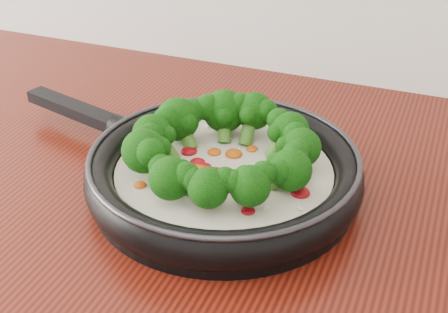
% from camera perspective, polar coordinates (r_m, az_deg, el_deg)
% --- Properties ---
extents(skillet, '(0.53, 0.39, 0.09)m').
position_cam_1_polar(skillet, '(0.71, -0.27, -0.85)').
color(skillet, black).
rests_on(skillet, counter).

